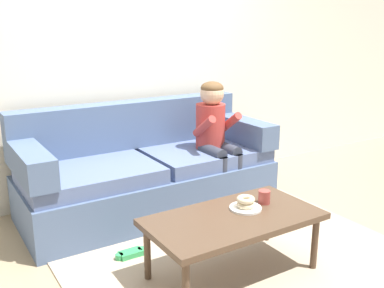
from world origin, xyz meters
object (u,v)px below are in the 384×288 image
(mug, at_px, (264,197))
(toy_controller, at_px, (131,254))
(couch, at_px, (147,172))
(coffee_table, at_px, (234,222))
(person_child, at_px, (215,131))
(donut, at_px, (246,204))

(mug, bearing_deg, toy_controller, 147.46)
(mug, bearing_deg, couch, 103.37)
(coffee_table, height_order, person_child, person_child)
(donut, bearing_deg, person_child, 65.41)
(couch, bearing_deg, coffee_table, -90.50)
(person_child, bearing_deg, mug, -106.45)
(coffee_table, xyz_separation_m, toy_controller, (-0.47, 0.55, -0.35))
(toy_controller, bearing_deg, person_child, 32.30)
(couch, xyz_separation_m, person_child, (0.58, -0.20, 0.34))
(couch, height_order, coffee_table, couch)
(couch, xyz_separation_m, coffee_table, (-0.01, -1.26, 0.04))
(coffee_table, relative_size, mug, 12.32)
(coffee_table, xyz_separation_m, mug, (0.30, 0.06, 0.09))
(couch, relative_size, toy_controller, 9.48)
(person_child, relative_size, donut, 9.18)
(couch, xyz_separation_m, donut, (0.12, -1.21, 0.11))
(donut, relative_size, toy_controller, 0.53)
(couch, distance_m, coffee_table, 1.26)
(coffee_table, xyz_separation_m, person_child, (0.59, 1.05, 0.30))
(donut, distance_m, mug, 0.17)
(coffee_table, height_order, mug, mug)
(toy_controller, bearing_deg, mug, -25.72)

